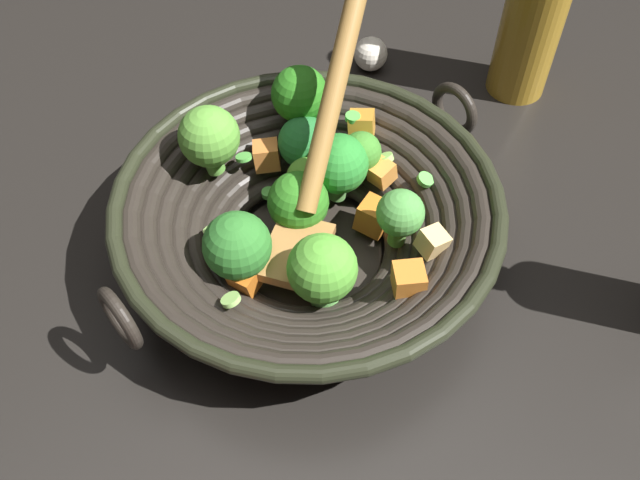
# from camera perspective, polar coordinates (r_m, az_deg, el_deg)

# --- Properties ---
(ground_plane) EXTENTS (4.00, 4.00, 0.00)m
(ground_plane) POSITION_cam_1_polar(r_m,az_deg,el_deg) (0.64, -0.96, -1.21)
(ground_plane) COLOR black
(wok) EXTENTS (0.37, 0.34, 0.23)m
(wok) POSITION_cam_1_polar(r_m,az_deg,el_deg) (0.60, -1.09, 2.15)
(wok) COLOR black
(wok) RESTS_ON ground
(cooking_oil_bottle) EXTENTS (0.06, 0.06, 0.26)m
(cooking_oil_bottle) POSITION_cam_1_polar(r_m,az_deg,el_deg) (0.77, 17.38, 18.00)
(cooking_oil_bottle) COLOR #AD7F23
(cooking_oil_bottle) RESTS_ON ground
(garlic_bulb) EXTENTS (0.04, 0.04, 0.04)m
(garlic_bulb) POSITION_cam_1_polar(r_m,az_deg,el_deg) (0.82, 4.17, 14.96)
(garlic_bulb) COLOR silver
(garlic_bulb) RESTS_ON ground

